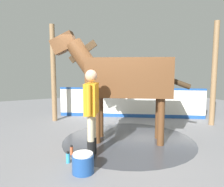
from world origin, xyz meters
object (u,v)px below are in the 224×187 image
at_px(horse, 124,77).
at_px(handler, 92,107).
at_px(bottle_shampoo, 68,158).
at_px(bottle_spray, 72,150).
at_px(wash_bucket, 83,163).

distance_m(horse, handler, 1.26).
distance_m(bottle_shampoo, bottle_spray, 0.38).
xyz_separation_m(horse, bottle_shampoo, (-1.53, -0.64, -1.42)).
height_order(handler, wash_bucket, handler).
xyz_separation_m(bottle_shampoo, bottle_spray, (0.16, 0.35, -0.01)).
height_order(wash_bucket, bottle_shampoo, wash_bucket).
bearing_deg(bottle_shampoo, handler, 12.67).
height_order(horse, wash_bucket, horse).
xyz_separation_m(wash_bucket, bottle_shampoo, (-0.13, 0.48, -0.07)).
bearing_deg(handler, bottle_shampoo, -136.50).
distance_m(horse, bottle_shampoo, 2.18).
height_order(handler, bottle_shampoo, handler).
bearing_deg(wash_bucket, bottle_shampoo, 105.04).
bearing_deg(wash_bucket, bottle_spray, 87.64).
bearing_deg(bottle_spray, handler, -33.06).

